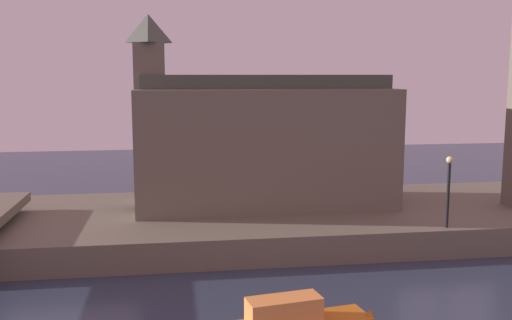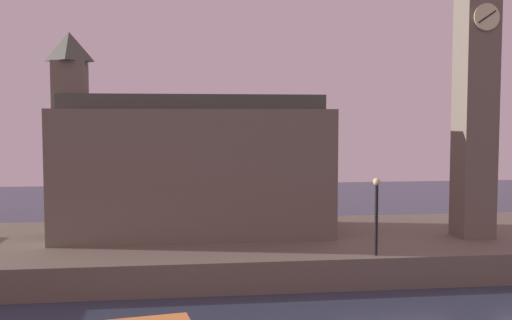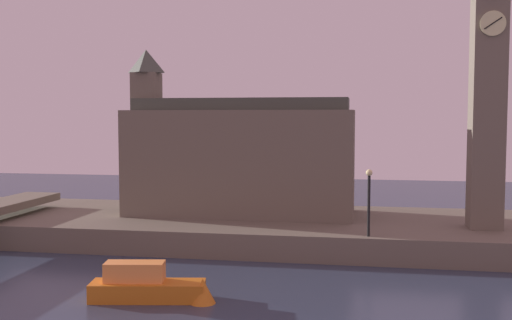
# 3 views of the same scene
# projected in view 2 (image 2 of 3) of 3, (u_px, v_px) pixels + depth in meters

# --- Properties ---
(far_embankment) EXTENTS (70.00, 12.00, 1.50)m
(far_embankment) POSITION_uv_depth(u_px,v_px,m) (274.00, 249.00, 32.76)
(far_embankment) COLOR #6B6051
(far_embankment) RESTS_ON ground
(clock_tower) EXTENTS (2.02, 2.08, 16.50)m
(clock_tower) POSITION_uv_depth(u_px,v_px,m) (476.00, 80.00, 31.82)
(clock_tower) COLOR #6B6051
(clock_tower) RESTS_ON far_embankment
(parliament_hall) EXTENTS (15.04, 5.85, 11.10)m
(parliament_hall) POSITION_uv_depth(u_px,v_px,m) (188.00, 166.00, 33.00)
(parliament_hall) COLOR #6B6051
(parliament_hall) RESTS_ON far_embankment
(streetlamp) EXTENTS (0.36, 0.36, 3.68)m
(streetlamp) POSITION_uv_depth(u_px,v_px,m) (376.00, 207.00, 27.76)
(streetlamp) COLOR black
(streetlamp) RESTS_ON far_embankment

